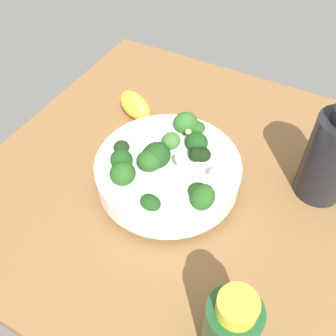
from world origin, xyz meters
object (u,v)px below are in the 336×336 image
object	(u,v)px
bottle_short	(331,157)
bowl_of_broccoli	(168,169)
lemon_wedge	(135,106)
bottle_tall	(231,327)

from	to	relation	value
bottle_short	bowl_of_broccoli	bearing A→B (deg)	-64.43
lemon_wedge	bottle_tall	bearing A→B (deg)	45.39
lemon_wedge	bottle_short	size ratio (longest dim) A/B	0.50
bowl_of_broccoli	bottle_short	xyz separation A→B (cm)	(-10.41, 21.75, 3.84)
bowl_of_broccoli	bottle_tall	world-z (taller)	bottle_tall
bowl_of_broccoli	lemon_wedge	size ratio (longest dim) A/B	2.78
bottle_tall	bottle_short	world-z (taller)	bottle_short
lemon_wedge	bottle_short	xyz separation A→B (cm)	(2.01, 35.49, 5.31)
bowl_of_broccoli	bottle_tall	size ratio (longest dim) A/B	1.86
bowl_of_broccoli	bottle_tall	bearing A→B (deg)	43.60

